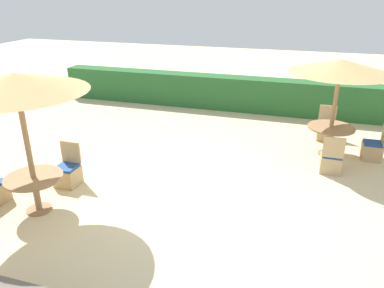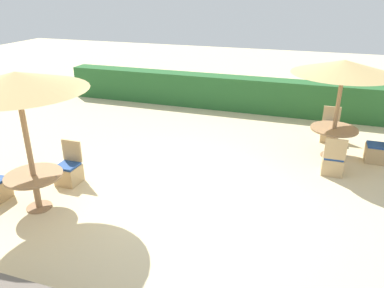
# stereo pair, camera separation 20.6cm
# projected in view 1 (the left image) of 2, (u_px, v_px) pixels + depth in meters

# --- Properties ---
(ground_plane) EXTENTS (40.00, 40.00, 0.00)m
(ground_plane) POSITION_uv_depth(u_px,v_px,m) (184.00, 195.00, 7.75)
(ground_plane) COLOR beige
(hedge_row) EXTENTS (13.00, 0.70, 1.14)m
(hedge_row) POSITION_uv_depth(u_px,v_px,m) (238.00, 94.00, 12.88)
(hedge_row) COLOR #28602D
(hedge_row) RESTS_ON ground_plane
(parasol_front_left) EXTENTS (2.41, 2.41, 2.67)m
(parasol_front_left) POSITION_uv_depth(u_px,v_px,m) (16.00, 83.00, 6.25)
(parasol_front_left) COLOR #93704C
(parasol_front_left) RESTS_ON ground_plane
(round_table_front_left) EXTENTS (1.06, 1.06, 0.72)m
(round_table_front_left) POSITION_uv_depth(u_px,v_px,m) (35.00, 184.00, 7.00)
(round_table_front_left) COLOR #93704C
(round_table_front_left) RESTS_ON ground_plane
(patio_chair_front_left_north) EXTENTS (0.46, 0.46, 0.93)m
(patio_chair_front_left_north) POSITION_uv_depth(u_px,v_px,m) (68.00, 174.00, 8.05)
(patio_chair_front_left_north) COLOR tan
(patio_chair_front_left_north) RESTS_ON ground_plane
(parasol_back_right) EXTENTS (2.39, 2.39, 2.43)m
(parasol_back_right) POSITION_uv_depth(u_px,v_px,m) (341.00, 67.00, 8.74)
(parasol_back_right) COLOR #93704C
(parasol_back_right) RESTS_ON ground_plane
(round_table_back_right) EXTENTS (1.14, 1.14, 0.75)m
(round_table_back_right) POSITION_uv_depth(u_px,v_px,m) (330.00, 132.00, 9.38)
(round_table_back_right) COLOR #93704C
(round_table_back_right) RESTS_ON ground_plane
(patio_chair_back_right_east) EXTENTS (0.46, 0.46, 0.93)m
(patio_chair_back_right_east) POSITION_uv_depth(u_px,v_px,m) (373.00, 149.00, 9.25)
(patio_chair_back_right_east) COLOR tan
(patio_chair_back_right_east) RESTS_ON ground_plane
(patio_chair_back_right_south) EXTENTS (0.46, 0.46, 0.93)m
(patio_chair_back_right_south) POSITION_uv_depth(u_px,v_px,m) (331.00, 161.00, 8.61)
(patio_chair_back_right_south) COLOR tan
(patio_chair_back_right_south) RESTS_ON ground_plane
(patio_chair_back_right_north) EXTENTS (0.46, 0.46, 0.93)m
(patio_chair_back_right_north) POSITION_uv_depth(u_px,v_px,m) (326.00, 130.00, 10.47)
(patio_chair_back_right_north) COLOR tan
(patio_chair_back_right_north) RESTS_ON ground_plane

